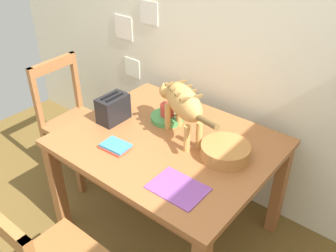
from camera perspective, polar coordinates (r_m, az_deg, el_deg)
The scene contains 10 objects.
wall_rear at distance 2.45m, azimuth 10.34°, elevation 14.53°, with size 4.47×0.11×2.50m.
dining_table at distance 2.24m, azimuth 0.00°, elevation -4.02°, with size 1.22×0.99×0.74m.
cat at distance 2.11m, azimuth 2.18°, elevation 3.66°, with size 0.58×0.33×0.33m.
saucer_bowl at distance 2.37m, azimuth -0.11°, elevation 1.33°, with size 0.21×0.21×0.03m, color #45984F.
coffee_mug at distance 2.34m, azimuth -0.05°, elevation 2.48°, with size 0.13×0.09×0.08m.
magazine at distance 1.86m, azimuth 1.54°, elevation -9.54°, with size 0.28×0.20×0.01m, color purple.
book_stack at distance 2.13m, azimuth -8.14°, elevation -3.13°, with size 0.17×0.12×0.03m.
wicker_basket at distance 2.05m, azimuth 8.83°, elevation -3.85°, with size 0.27×0.27×0.08m.
toaster at distance 2.36m, azimuth -8.46°, elevation 2.66°, with size 0.12×0.20×0.18m.
wooden_chair_far at distance 2.99m, azimuth -14.32°, elevation 0.66°, with size 0.43×0.43×0.93m.
Camera 1 is at (1.11, -0.31, 1.99)m, focal length 39.53 mm.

